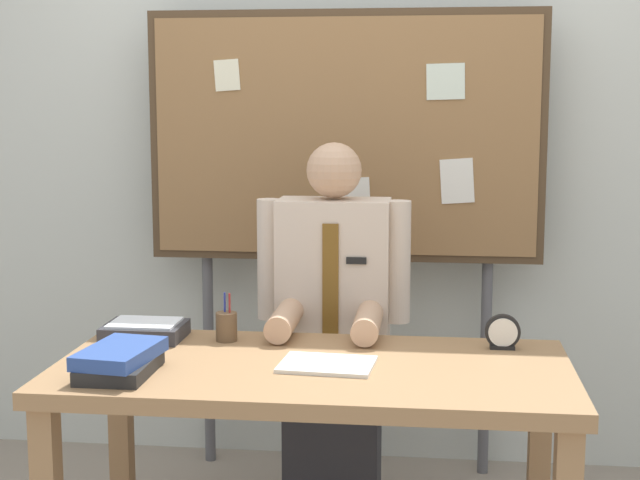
{
  "coord_description": "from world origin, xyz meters",
  "views": [
    {
      "loc": [
        0.35,
        -2.73,
        1.52
      ],
      "look_at": [
        0.0,
        0.18,
        1.08
      ],
      "focal_mm": 53.08,
      "sensor_mm": 36.0,
      "label": 1
    }
  ],
  "objects_px": {
    "desk": "(313,394)",
    "paper_tray": "(145,330)",
    "bulletin_board": "(345,143)",
    "pen_holder": "(226,326)",
    "open_notebook": "(327,364)",
    "person": "(333,346)",
    "desk_clock": "(503,333)",
    "book_stack": "(120,361)"
  },
  "relations": [
    {
      "from": "bulletin_board",
      "to": "paper_tray",
      "type": "bearing_deg",
      "value": -127.73
    },
    {
      "from": "person",
      "to": "bulletin_board",
      "type": "bearing_deg",
      "value": 89.95
    },
    {
      "from": "person",
      "to": "pen_holder",
      "type": "height_order",
      "value": "person"
    },
    {
      "from": "desk",
      "to": "book_stack",
      "type": "bearing_deg",
      "value": -162.24
    },
    {
      "from": "paper_tray",
      "to": "open_notebook",
      "type": "bearing_deg",
      "value": -21.99
    },
    {
      "from": "book_stack",
      "to": "paper_tray",
      "type": "xyz_separation_m",
      "value": [
        -0.05,
        0.41,
        -0.01
      ]
    },
    {
      "from": "person",
      "to": "paper_tray",
      "type": "bearing_deg",
      "value": -149.28
    },
    {
      "from": "book_stack",
      "to": "open_notebook",
      "type": "height_order",
      "value": "book_stack"
    },
    {
      "from": "book_stack",
      "to": "paper_tray",
      "type": "bearing_deg",
      "value": 97.33
    },
    {
      "from": "desk",
      "to": "open_notebook",
      "type": "distance_m",
      "value": 0.11
    },
    {
      "from": "pen_holder",
      "to": "paper_tray",
      "type": "bearing_deg",
      "value": -179.17
    },
    {
      "from": "desk",
      "to": "person",
      "type": "relative_size",
      "value": 1.13
    },
    {
      "from": "pen_holder",
      "to": "desk_clock",
      "type": "bearing_deg",
      "value": 0.19
    },
    {
      "from": "desk",
      "to": "pen_holder",
      "type": "distance_m",
      "value": 0.42
    },
    {
      "from": "person",
      "to": "desk_clock",
      "type": "relative_size",
      "value": 12.24
    },
    {
      "from": "bulletin_board",
      "to": "book_stack",
      "type": "xyz_separation_m",
      "value": [
        -0.54,
        -1.18,
        -0.58
      ]
    },
    {
      "from": "open_notebook",
      "to": "desk",
      "type": "bearing_deg",
      "value": 156.17
    },
    {
      "from": "person",
      "to": "pen_holder",
      "type": "distance_m",
      "value": 0.49
    },
    {
      "from": "open_notebook",
      "to": "desk_clock",
      "type": "distance_m",
      "value": 0.6
    },
    {
      "from": "person",
      "to": "book_stack",
      "type": "distance_m",
      "value": 0.94
    },
    {
      "from": "open_notebook",
      "to": "book_stack",
      "type": "bearing_deg",
      "value": -165.36
    },
    {
      "from": "person",
      "to": "book_stack",
      "type": "bearing_deg",
      "value": -125.29
    },
    {
      "from": "book_stack",
      "to": "desk_clock",
      "type": "relative_size",
      "value": 2.79
    },
    {
      "from": "bulletin_board",
      "to": "book_stack",
      "type": "height_order",
      "value": "bulletin_board"
    },
    {
      "from": "pen_holder",
      "to": "paper_tray",
      "type": "distance_m",
      "value": 0.28
    },
    {
      "from": "desk_clock",
      "to": "book_stack",
      "type": "bearing_deg",
      "value": -159.51
    },
    {
      "from": "person",
      "to": "paper_tray",
      "type": "distance_m",
      "value": 0.7
    },
    {
      "from": "bulletin_board",
      "to": "pen_holder",
      "type": "distance_m",
      "value": 1.0
    },
    {
      "from": "bulletin_board",
      "to": "book_stack",
      "type": "bearing_deg",
      "value": -114.65
    },
    {
      "from": "desk_clock",
      "to": "paper_tray",
      "type": "height_order",
      "value": "desk_clock"
    },
    {
      "from": "desk_clock",
      "to": "paper_tray",
      "type": "relative_size",
      "value": 0.43
    },
    {
      "from": "book_stack",
      "to": "bulletin_board",
      "type": "bearing_deg",
      "value": 65.35
    },
    {
      "from": "bulletin_board",
      "to": "open_notebook",
      "type": "bearing_deg",
      "value": -87.49
    },
    {
      "from": "book_stack",
      "to": "open_notebook",
      "type": "relative_size",
      "value": 1.13
    },
    {
      "from": "book_stack",
      "to": "paper_tray",
      "type": "relative_size",
      "value": 1.2
    },
    {
      "from": "bulletin_board",
      "to": "paper_tray",
      "type": "height_order",
      "value": "bulletin_board"
    },
    {
      "from": "desk",
      "to": "paper_tray",
      "type": "distance_m",
      "value": 0.65
    },
    {
      "from": "person",
      "to": "open_notebook",
      "type": "height_order",
      "value": "person"
    },
    {
      "from": "desk",
      "to": "book_stack",
      "type": "xyz_separation_m",
      "value": [
        -0.54,
        -0.17,
        0.13
      ]
    },
    {
      "from": "book_stack",
      "to": "open_notebook",
      "type": "bearing_deg",
      "value": 14.64
    },
    {
      "from": "book_stack",
      "to": "pen_holder",
      "type": "distance_m",
      "value": 0.47
    },
    {
      "from": "person",
      "to": "book_stack",
      "type": "relative_size",
      "value": 4.39
    }
  ]
}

